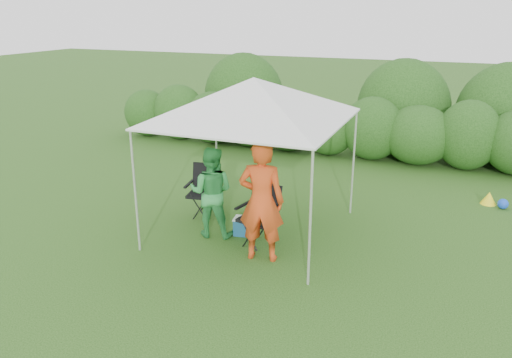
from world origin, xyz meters
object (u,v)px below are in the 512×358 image
at_px(woman, 211,192).
at_px(chair_right, 261,210).
at_px(man, 261,201).
at_px(cooler, 245,226).
at_px(chair_left, 204,187).
at_px(canopy, 254,99).

bearing_deg(woman, chair_right, 172.33).
bearing_deg(man, cooler, -60.12).
distance_m(chair_left, woman, 1.05).
bearing_deg(chair_left, man, -46.93).
distance_m(chair_right, chair_left, 1.70).
relative_size(canopy, chair_right, 2.95).
xyz_separation_m(canopy, chair_right, (0.30, -0.41, -1.87)).
relative_size(canopy, chair_left, 3.05).
relative_size(chair_right, woman, 0.63).
relative_size(canopy, woman, 1.87).
xyz_separation_m(chair_left, man, (1.75, -1.35, 0.44)).
bearing_deg(woman, man, 144.61).
bearing_deg(cooler, woman, -167.65).
xyz_separation_m(chair_right, cooler, (-0.38, 0.16, -0.43)).
xyz_separation_m(chair_right, man, (0.24, -0.58, 0.42)).
height_order(chair_left, woman, woman).
distance_m(chair_left, cooler, 1.35).
bearing_deg(cooler, chair_left, 141.89).
relative_size(canopy, cooler, 7.25).
bearing_deg(woman, cooler, -169.51).
bearing_deg(chair_right, cooler, 170.24).
bearing_deg(cooler, canopy, 62.27).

